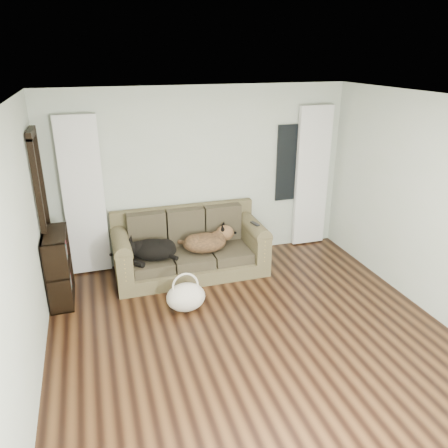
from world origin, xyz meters
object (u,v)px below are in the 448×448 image
object	(u,v)px
dog_black_lab	(150,250)
bookshelf	(59,265)
dog_shepherd	(207,241)
tote_bag	(186,298)
sofa	(190,244)

from	to	relation	value
dog_black_lab	bookshelf	xyz separation A→B (m)	(-1.19, -0.14, 0.02)
dog_shepherd	tote_bag	xyz separation A→B (m)	(-0.52, -0.90, -0.33)
sofa	tote_bag	distance (m)	1.04
dog_shepherd	tote_bag	size ratio (longest dim) A/B	1.34
dog_shepherd	bookshelf	xyz separation A→B (m)	(-2.01, -0.18, 0.01)
dog_black_lab	dog_shepherd	bearing A→B (deg)	24.07
sofa	dog_black_lab	xyz separation A→B (m)	(-0.58, -0.09, 0.03)
dog_shepherd	tote_bag	world-z (taller)	dog_shepherd
dog_black_lab	bookshelf	size ratio (longest dim) A/B	0.70
dog_black_lab	dog_shepherd	distance (m)	0.82
sofa	dog_black_lab	size ratio (longest dim) A/B	3.28
sofa	dog_shepherd	size ratio (longest dim) A/B	3.26
sofa	bookshelf	bearing A→B (deg)	-172.39
sofa	tote_bag	xyz separation A→B (m)	(-0.29, -0.96, -0.29)
dog_black_lab	bookshelf	bearing A→B (deg)	-151.84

